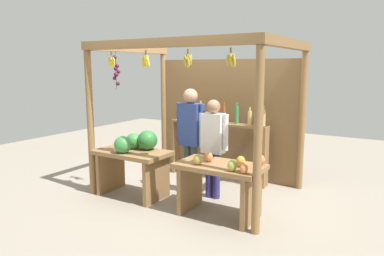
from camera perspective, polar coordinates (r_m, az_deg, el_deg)
ground_plane at (r=5.85m, az=0.98°, el=-9.77°), size 12.00×12.00×0.00m
market_stall at (r=5.91m, az=2.98°, el=3.89°), size 2.79×2.00×2.30m
fruit_counter_left at (r=5.53m, az=-9.03°, el=-4.24°), size 1.12×0.68×1.00m
fruit_counter_right at (r=4.75m, az=4.51°, el=-7.76°), size 1.12×0.64×0.84m
bottle_shelf_unit at (r=6.26m, az=4.07°, el=-0.88°), size 1.78×0.22×1.36m
vendor_man at (r=5.51m, az=-0.25°, el=-0.53°), size 0.48×0.22×1.62m
vendor_woman at (r=5.33m, az=3.33°, el=-1.97°), size 0.48×0.20×1.47m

